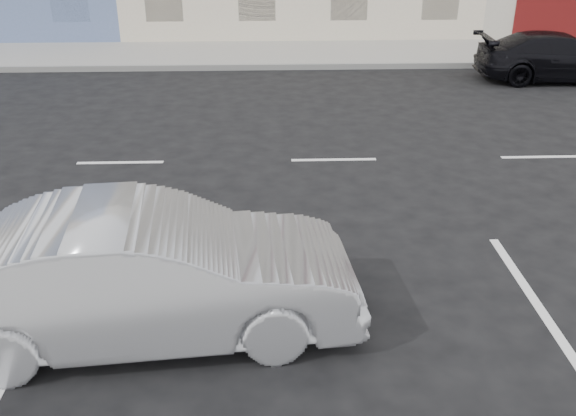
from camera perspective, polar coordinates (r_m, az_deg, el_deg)
name	(u,v)px	position (r m, az deg, el deg)	size (l,w,h in m)	color
ground	(439,158)	(12.52, 13.26, 4.31)	(120.00, 120.00, 0.00)	black
sidewalk_far	(209,54)	(20.47, -7.06, 13.39)	(80.00, 3.40, 0.15)	gray
curb_far	(204,68)	(18.82, -7.46, 12.27)	(80.00, 0.12, 0.16)	gray
sedan_silver	(147,274)	(7.20, -12.38, -5.76)	(1.62, 4.64, 1.53)	#A5A6AC
car_far	(558,57)	(18.95, 22.88, 12.29)	(1.75, 4.30, 1.25)	black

